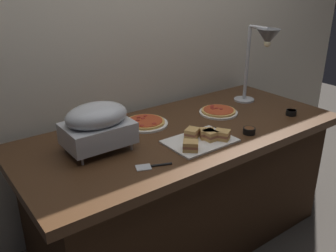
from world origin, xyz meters
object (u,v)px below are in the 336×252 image
Objects in this scene: heat_lamp at (263,45)px; sauce_cup_near at (249,130)px; pizza_plate_front at (218,112)px; sandwich_platter at (203,138)px; chafing_dish at (97,124)px; sauce_cup_far at (291,112)px; pizza_plate_center at (145,123)px; serving_spatula at (152,166)px.

sauce_cup_near is at bearing -144.32° from heat_lamp.
heat_lamp is 2.13× the size of pizza_plate_front.
sauce_cup_near is (0.28, -0.07, -0.00)m from sandwich_platter.
sandwich_platter is at bearing -26.87° from chafing_dish.
sandwich_platter is at bearing 177.57° from sauce_cup_far.
heat_lamp is 0.63m from sauce_cup_near.
heat_lamp is at bearing -11.33° from pizza_plate_center.
chafing_dish is 0.86m from pizza_plate_front.
pizza_plate_front is at bearing 23.84° from serving_spatula.
pizza_plate_front is 0.91× the size of pizza_plate_center.
sauce_cup_far is (0.83, -0.41, 0.01)m from pizza_plate_center.
chafing_dish is 0.83m from sauce_cup_near.
chafing_dish is 0.55m from sandwich_platter.
sauce_cup_near is at bearing -22.29° from chafing_dish.
pizza_plate_front is (-0.32, 0.04, -0.39)m from heat_lamp.
heat_lamp reaches higher than chafing_dish.
chafing_dish is at bearing -178.74° from pizza_plate_front.
serving_spatula is at bearing -68.92° from chafing_dish.
pizza_plate_center is 0.51m from serving_spatula.
sandwich_platter reaches higher than pizza_plate_center.
pizza_plate_front is at bearing 35.65° from sandwich_platter.
sauce_cup_far is (0.43, 0.04, -0.00)m from sauce_cup_near.
serving_spatula is at bearing 179.17° from sauce_cup_near.
sandwich_platter is at bearing 9.38° from serving_spatula.
sauce_cup_far is at bearing 1.58° from serving_spatula.
sandwich_platter reaches higher than sauce_cup_near.
sauce_cup_near is 1.05× the size of sauce_cup_far.
serving_spatula is (-0.36, -0.06, -0.02)m from sandwich_platter.
heat_lamp is at bearing -1.00° from chafing_dish.
heat_lamp is 1.44× the size of sandwich_platter.
pizza_plate_center is 3.92× the size of sauce_cup_near.
heat_lamp reaches higher than sandwich_platter.
sauce_cup_near is (0.39, -0.45, 0.01)m from pizza_plate_center.
heat_lamp is 1.93× the size of pizza_plate_center.
chafing_dish is 0.92× the size of sandwich_platter.
sauce_cup_near is 0.65m from serving_spatula.
sauce_cup_near reaches higher than pizza_plate_center.
sandwich_platter is 0.29m from sauce_cup_near.
sandwich_platter is at bearing -144.35° from pizza_plate_front.
chafing_dish is 1.24× the size of pizza_plate_center.
heat_lamp is 0.46m from sauce_cup_far.
pizza_plate_front is 1.43× the size of serving_spatula.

